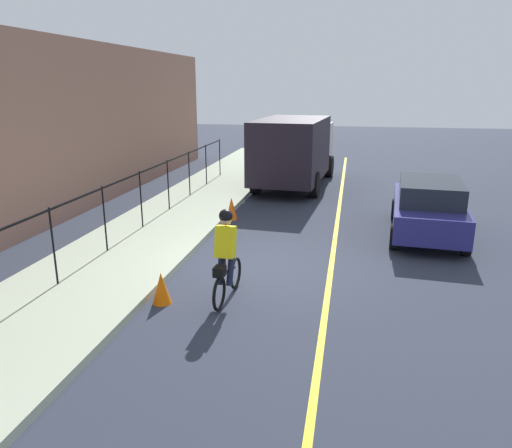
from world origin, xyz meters
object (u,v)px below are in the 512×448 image
Objects in this scene: traffic_cone_near at (232,208)px; box_truck_background at (295,148)px; patrol_sedan at (428,207)px; cyclist_lead at (226,256)px; traffic_cone_far at (161,288)px.

box_truck_background is at bearing -13.25° from traffic_cone_near.
traffic_cone_near is at bearing 88.60° from patrol_sedan.
cyclist_lead is 0.40× the size of patrol_sedan.
box_truck_background is 11.00× the size of traffic_cone_far.
box_truck_background is 5.79m from traffic_cone_near.
traffic_cone_near is (-5.52, 1.30, -1.20)m from box_truck_background.
traffic_cone_near is (5.78, 1.33, -0.57)m from cyclist_lead.
cyclist_lead reaches higher than traffic_cone_near.
patrol_sedan reaches higher than traffic_cone_far.
cyclist_lead is 6.78m from patrol_sedan.
box_truck_background reaches higher than cyclist_lead.
traffic_cone_near is (0.60, 5.71, -0.48)m from patrol_sedan.
patrol_sedan is 6.55× the size of traffic_cone_near.
traffic_cone_near is 1.11× the size of traffic_cone_far.
cyclist_lead is at bearing -175.55° from box_truck_background.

